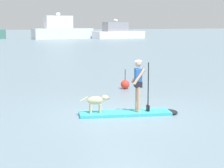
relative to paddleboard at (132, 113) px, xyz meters
name	(u,v)px	position (x,y,z in m)	size (l,w,h in m)	color
ground_plane	(125,115)	(-0.22, 0.07, -0.05)	(400.00, 400.00, 0.00)	slate
paddleboard	(132,113)	(0.00, 0.00, 0.00)	(3.41, 1.70, 0.10)	#33B2BF
person_paddler	(139,82)	(0.21, -0.07, 1.05)	(0.67, 0.57, 1.73)	tan
dog	(97,101)	(-1.13, 0.35, 0.45)	(0.96, 0.39, 0.59)	#CCB78C
moored_boat_far_starboard	(62,30)	(19.34, 64.99, 1.71)	(12.96, 3.78, 5.35)	silver
moored_boat_far_port	(118,32)	(31.27, 62.92, 1.23)	(11.99, 4.56, 4.08)	white
marker_buoy	(125,84)	(2.22, 4.67, 0.16)	(0.42, 0.42, 0.92)	red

